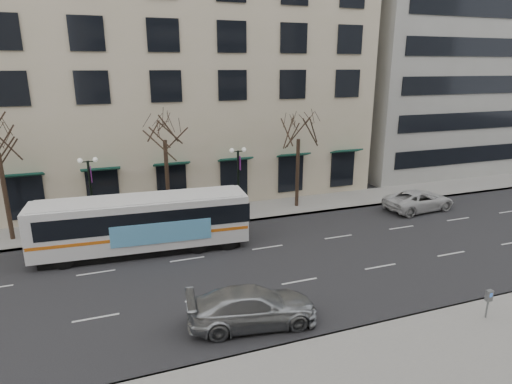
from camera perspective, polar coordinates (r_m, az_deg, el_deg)
name	(u,v)px	position (r m, az deg, el deg)	size (l,w,h in m)	color
ground	(196,277)	(23.41, -8.05, -11.15)	(160.00, 160.00, 0.00)	black
sidewalk_far	(236,213)	(32.54, -2.74, -2.77)	(80.00, 4.00, 0.15)	gray
building_hotel	(118,51)	(41.47, -17.96, 17.39)	(40.00, 20.00, 24.00)	#C5B996
building_office	(435,2)	(55.22, 22.79, 22.28)	(25.00, 20.00, 35.00)	#999993
tree_far_mid	(164,126)	(29.72, -12.17, 8.60)	(3.60, 3.60, 8.55)	black
tree_far_right	(299,126)	(32.64, 5.72, 8.71)	(3.60, 3.60, 8.06)	black
lamp_post_left	(91,192)	(29.68, -21.11, 0.01)	(1.22, 0.45, 5.21)	black
lamp_post_right	(238,179)	(30.97, -2.36, 1.79)	(1.22, 0.45, 5.21)	black
city_bus	(144,222)	(26.35, -14.74, -3.93)	(12.63, 3.52, 3.38)	white
silver_car	(253,307)	(19.07, -0.46, -15.05)	(2.29, 5.64, 1.64)	#A6AAAE
white_pickup	(419,200)	(35.49, 20.91, -1.02)	(2.60, 5.64, 1.57)	silver
pay_station	(489,298)	(21.64, 28.61, -12.29)	(0.29, 0.20, 1.32)	slate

